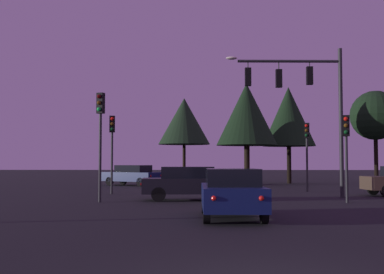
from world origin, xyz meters
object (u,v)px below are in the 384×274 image
traffic_light_corner_left (307,143)px  tree_center_horizon (375,116)px  traffic_light_median (112,138)px  tree_behind_sign (289,117)px  tree_right_cluster (184,121)px  traffic_light_corner_right (346,140)px  car_crossing_left (190,183)px  traffic_signal_mast_arm (306,94)px  tree_left_far (247,114)px  car_far_lane (132,175)px  car_nearside_lane (232,192)px  traffic_light_far_side (100,125)px

traffic_light_corner_left → tree_center_horizon: (9.05, 14.45, 2.98)m
traffic_light_median → tree_behind_sign: 18.60m
tree_right_cluster → traffic_light_corner_right: bearing=-72.8°
car_crossing_left → traffic_signal_mast_arm: bearing=18.7°
tree_left_far → tree_center_horizon: size_ratio=0.97×
car_far_lane → tree_right_cluster: size_ratio=0.60×
tree_behind_sign → car_nearside_lane: bearing=-103.6°
traffic_light_corner_left → traffic_light_corner_right: 7.94m
traffic_signal_mast_arm → traffic_light_corner_left: (1.00, 4.72, -2.23)m
traffic_light_corner_left → traffic_light_median: size_ratio=0.95×
traffic_light_corner_right → tree_left_far: bearing=99.9°
traffic_light_corner_right → tree_center_horizon: size_ratio=0.46×
car_far_lane → traffic_signal_mast_arm: bearing=-49.5°
car_crossing_left → tree_behind_sign: tree_behind_sign is taller
traffic_light_corner_right → traffic_light_median: 12.32m
car_far_lane → tree_behind_sign: bearing=18.0°
traffic_light_median → traffic_light_corner_right: bearing=-26.1°
traffic_light_far_side → tree_left_far: tree_left_far is taller
tree_left_far → tree_center_horizon: bearing=27.6°
traffic_light_median → car_far_lane: 10.25m
traffic_light_median → traffic_light_corner_left: bearing=12.9°
tree_right_cluster → traffic_light_far_side: bearing=-95.7°
car_nearside_lane → tree_left_far: (2.37, 22.01, 4.59)m
traffic_light_far_side → tree_center_horizon: bearing=48.7°
car_crossing_left → tree_left_far: tree_left_far is taller
car_far_lane → car_nearside_lane: bearing=-73.6°
traffic_light_far_side → tree_left_far: bearing=64.4°
traffic_light_corner_right → car_far_lane: size_ratio=0.78×
traffic_light_far_side → tree_right_cluster: size_ratio=0.60×
car_crossing_left → car_far_lane: 14.90m
tree_behind_sign → tree_left_far: (-3.74, -3.25, -0.12)m
traffic_light_corner_left → tree_left_far: 9.06m
traffic_light_corner_left → tree_left_far: tree_left_far is taller
traffic_light_median → traffic_signal_mast_arm: bearing=-12.3°
traffic_light_median → traffic_light_far_side: 5.37m
traffic_signal_mast_arm → car_nearside_lane: size_ratio=1.72×
traffic_light_median → tree_left_far: 13.75m
car_crossing_left → car_far_lane: bearing=108.5°
tree_left_far → tree_center_horizon: (11.86, 6.21, 0.47)m
car_nearside_lane → car_crossing_left: (-1.51, 7.12, 0.00)m
car_crossing_left → car_far_lane: size_ratio=0.95×
traffic_light_corner_left → traffic_light_corner_right: bearing=-89.8°
traffic_light_corner_left → car_crossing_left: size_ratio=0.90×
traffic_light_median → tree_left_far: size_ratio=0.55×
traffic_signal_mast_arm → tree_right_cluster: size_ratio=0.93×
traffic_signal_mast_arm → tree_behind_sign: 16.33m
traffic_light_corner_left → traffic_light_median: 11.33m
traffic_light_corner_left → tree_center_horizon: 17.31m
car_nearside_lane → car_far_lane: (-6.25, 21.25, 0.00)m
traffic_signal_mast_arm → traffic_light_corner_left: size_ratio=1.82×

